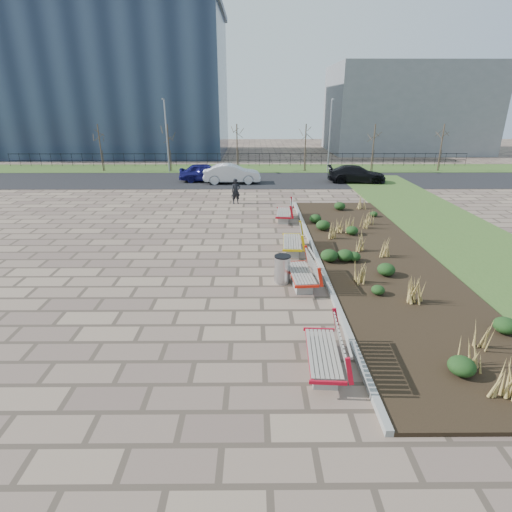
{
  "coord_description": "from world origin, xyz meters",
  "views": [
    {
      "loc": [
        1.41,
        -9.65,
        5.79
      ],
      "look_at": [
        1.5,
        3.0,
        0.9
      ],
      "focal_mm": 28.0,
      "sensor_mm": 36.0,
      "label": 1
    }
  ],
  "objects_px": {
    "lamp_west": "(167,136)",
    "car_silver": "(232,174)",
    "litter_bin": "(282,269)",
    "car_blue": "(205,172)",
    "bench_c": "(292,240)",
    "lamp_east": "(330,136)",
    "pedestrian": "(236,191)",
    "bench_d": "(284,211)",
    "bench_b": "(301,271)",
    "car_black": "(356,174)",
    "bench_a": "(323,350)"
  },
  "relations": [
    {
      "from": "lamp_west",
      "to": "lamp_east",
      "type": "height_order",
      "value": "same"
    },
    {
      "from": "bench_a",
      "to": "car_black",
      "type": "relative_size",
      "value": 0.48
    },
    {
      "from": "bench_a",
      "to": "litter_bin",
      "type": "height_order",
      "value": "bench_a"
    },
    {
      "from": "bench_d",
      "to": "car_blue",
      "type": "relative_size",
      "value": 0.52
    },
    {
      "from": "lamp_east",
      "to": "bench_c",
      "type": "bearing_deg",
      "value": -103.93
    },
    {
      "from": "bench_b",
      "to": "bench_d",
      "type": "xyz_separation_m",
      "value": [
        0.0,
        7.91,
        0.0
      ]
    },
    {
      "from": "litter_bin",
      "to": "bench_c",
      "type": "bearing_deg",
      "value": 78.64
    },
    {
      "from": "litter_bin",
      "to": "lamp_west",
      "type": "distance_m",
      "value": 24.79
    },
    {
      "from": "litter_bin",
      "to": "pedestrian",
      "type": "bearing_deg",
      "value": 100.09
    },
    {
      "from": "bench_b",
      "to": "pedestrian",
      "type": "height_order",
      "value": "pedestrian"
    },
    {
      "from": "bench_b",
      "to": "bench_d",
      "type": "relative_size",
      "value": 1.0
    },
    {
      "from": "bench_c",
      "to": "car_silver",
      "type": "distance_m",
      "value": 15.29
    },
    {
      "from": "litter_bin",
      "to": "car_blue",
      "type": "relative_size",
      "value": 0.24
    },
    {
      "from": "bench_c",
      "to": "lamp_west",
      "type": "relative_size",
      "value": 0.35
    },
    {
      "from": "car_black",
      "to": "lamp_east",
      "type": "distance_m",
      "value": 5.69
    },
    {
      "from": "bench_d",
      "to": "car_black",
      "type": "height_order",
      "value": "car_black"
    },
    {
      "from": "bench_b",
      "to": "car_silver",
      "type": "relative_size",
      "value": 0.49
    },
    {
      "from": "car_silver",
      "to": "car_black",
      "type": "relative_size",
      "value": 0.98
    },
    {
      "from": "bench_b",
      "to": "bench_c",
      "type": "relative_size",
      "value": 1.0
    },
    {
      "from": "lamp_east",
      "to": "car_black",
      "type": "bearing_deg",
      "value": -75.25
    },
    {
      "from": "bench_d",
      "to": "bench_b",
      "type": "bearing_deg",
      "value": -84.14
    },
    {
      "from": "bench_a",
      "to": "bench_c",
      "type": "bearing_deg",
      "value": 93.54
    },
    {
      "from": "litter_bin",
      "to": "lamp_east",
      "type": "height_order",
      "value": "lamp_east"
    },
    {
      "from": "pedestrian",
      "to": "car_blue",
      "type": "xyz_separation_m",
      "value": [
        -2.67,
        7.34,
        -0.05
      ]
    },
    {
      "from": "bench_a",
      "to": "car_black",
      "type": "height_order",
      "value": "car_black"
    },
    {
      "from": "litter_bin",
      "to": "car_silver",
      "type": "relative_size",
      "value": 0.22
    },
    {
      "from": "pedestrian",
      "to": "bench_c",
      "type": "bearing_deg",
      "value": -93.88
    },
    {
      "from": "car_blue",
      "to": "car_black",
      "type": "height_order",
      "value": "car_blue"
    },
    {
      "from": "bench_c",
      "to": "car_blue",
      "type": "relative_size",
      "value": 0.52
    },
    {
      "from": "lamp_east",
      "to": "pedestrian",
      "type": "bearing_deg",
      "value": -123.01
    },
    {
      "from": "litter_bin",
      "to": "car_silver",
      "type": "distance_m",
      "value": 18.16
    },
    {
      "from": "bench_b",
      "to": "litter_bin",
      "type": "height_order",
      "value": "bench_b"
    },
    {
      "from": "bench_c",
      "to": "lamp_east",
      "type": "bearing_deg",
      "value": 80.28
    },
    {
      "from": "bench_b",
      "to": "bench_d",
      "type": "height_order",
      "value": "same"
    },
    {
      "from": "pedestrian",
      "to": "car_blue",
      "type": "height_order",
      "value": "pedestrian"
    },
    {
      "from": "litter_bin",
      "to": "lamp_east",
      "type": "bearing_deg",
      "value": 76.4
    },
    {
      "from": "bench_b",
      "to": "bench_c",
      "type": "height_order",
      "value": "same"
    },
    {
      "from": "bench_b",
      "to": "lamp_east",
      "type": "height_order",
      "value": "lamp_east"
    },
    {
      "from": "lamp_west",
      "to": "car_silver",
      "type": "bearing_deg",
      "value": -41.99
    },
    {
      "from": "car_blue",
      "to": "car_silver",
      "type": "height_order",
      "value": "car_silver"
    },
    {
      "from": "bench_b",
      "to": "car_blue",
      "type": "xyz_separation_m",
      "value": [
        -5.3,
        18.97,
        0.21
      ]
    },
    {
      "from": "car_blue",
      "to": "pedestrian",
      "type": "bearing_deg",
      "value": -163.7
    },
    {
      "from": "bench_c",
      "to": "litter_bin",
      "type": "distance_m",
      "value": 3.08
    },
    {
      "from": "car_blue",
      "to": "lamp_east",
      "type": "distance_m",
      "value": 11.45
    },
    {
      "from": "bench_b",
      "to": "lamp_east",
      "type": "distance_m",
      "value": 24.06
    },
    {
      "from": "bench_a",
      "to": "lamp_west",
      "type": "height_order",
      "value": "lamp_west"
    },
    {
      "from": "litter_bin",
      "to": "bench_d",
      "type": "bearing_deg",
      "value": 85.49
    },
    {
      "from": "litter_bin",
      "to": "car_black",
      "type": "xyz_separation_m",
      "value": [
        6.92,
        18.19,
        0.18
      ]
    },
    {
      "from": "bench_b",
      "to": "bench_c",
      "type": "distance_m",
      "value": 3.23
    },
    {
      "from": "pedestrian",
      "to": "car_silver",
      "type": "xyz_separation_m",
      "value": [
        -0.57,
        6.55,
        -0.03
      ]
    }
  ]
}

